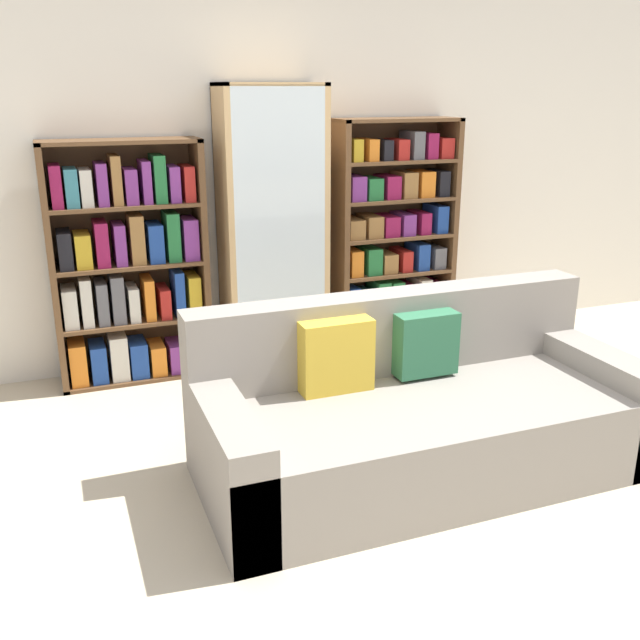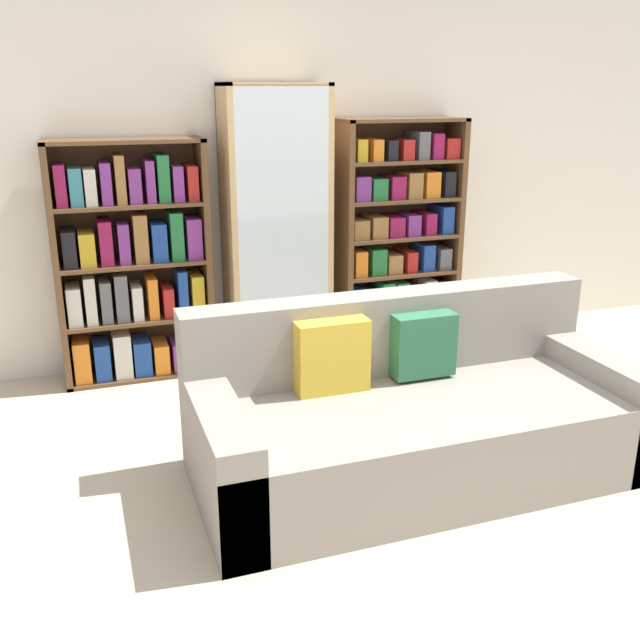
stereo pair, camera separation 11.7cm
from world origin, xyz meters
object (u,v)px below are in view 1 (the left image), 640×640
(bookshelf_right, at_px, (393,241))
(wine_bottle, at_px, (374,351))
(display_cabinet, at_px, (272,228))
(bookshelf_left, at_px, (129,269))
(couch, at_px, (419,416))

(bookshelf_right, height_order, wine_bottle, bookshelf_right)
(display_cabinet, relative_size, bookshelf_right, 1.14)
(bookshelf_left, relative_size, display_cabinet, 0.82)
(display_cabinet, xyz_separation_m, bookshelf_right, (0.92, 0.02, -0.16))
(bookshelf_right, distance_m, wine_bottle, 0.89)
(bookshelf_left, bearing_deg, wine_bottle, -19.01)
(bookshelf_left, distance_m, wine_bottle, 1.69)
(display_cabinet, distance_m, wine_bottle, 1.07)
(couch, relative_size, wine_bottle, 5.60)
(couch, height_order, wine_bottle, couch)
(couch, bearing_deg, bookshelf_right, 67.79)
(bookshelf_left, xyz_separation_m, display_cabinet, (0.96, -0.02, 0.20))
(display_cabinet, bearing_deg, wine_bottle, -42.85)
(bookshelf_left, distance_m, display_cabinet, 0.98)
(display_cabinet, bearing_deg, couch, -83.13)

